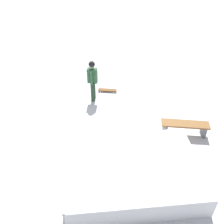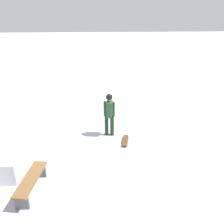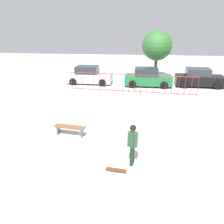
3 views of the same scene
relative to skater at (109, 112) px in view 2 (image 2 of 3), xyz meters
The scene contains 4 objects.
ground_plane 3.35m from the skater, 94.27° to the left, with size 60.00×60.00×0.00m, color #B7BABF.
skater is the anchor object (origin of this frame).
skateboard 1.25m from the skater, 135.55° to the right, with size 0.82×0.35×0.09m.
park_bench 3.96m from the skater, 144.27° to the left, with size 1.64×0.63×0.48m.
Camera 2 is at (-8.78, -2.94, 5.13)m, focal length 41.75 mm.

